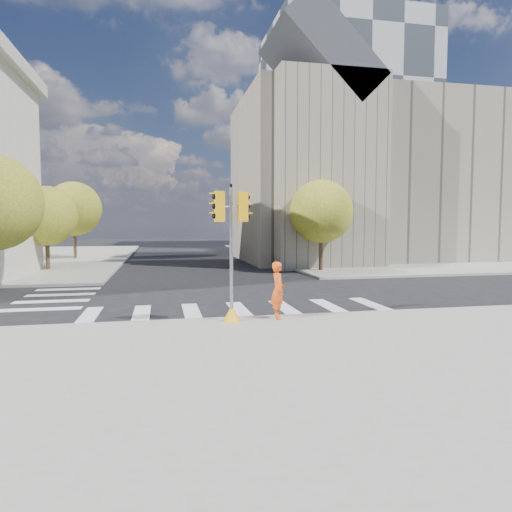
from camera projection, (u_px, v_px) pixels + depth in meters
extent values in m
plane|color=black|center=(233.00, 301.00, 19.33)|extent=(160.00, 160.00, 0.00)
cube|color=gray|center=(324.00, 394.00, 8.58)|extent=(30.00, 14.00, 0.15)
cube|color=gray|center=(380.00, 253.00, 48.77)|extent=(28.00, 40.00, 0.15)
cube|color=gray|center=(382.00, 183.00, 41.81)|extent=(26.00, 14.00, 14.00)
cube|color=gray|center=(318.00, 175.00, 35.30)|extent=(8.00, 8.00, 14.00)
cube|color=#383A3F|center=(319.00, 62.00, 34.69)|extent=(7.78, 8.00, 7.78)
cube|color=#9EA0A3|center=(342.00, 139.00, 63.73)|extent=(20.00, 18.00, 30.00)
cylinder|color=#382616|center=(48.00, 256.00, 30.79)|extent=(0.28, 0.28, 2.17)
sphere|color=#4D6D1F|center=(46.00, 216.00, 30.60)|extent=(4.00, 4.00, 4.00)
cylinder|color=#382616|center=(75.00, 245.00, 40.54)|extent=(0.28, 0.28, 2.62)
sphere|color=#4D6D1F|center=(74.00, 209.00, 40.31)|extent=(4.80, 4.80, 4.80)
cylinder|color=#382616|center=(321.00, 254.00, 30.53)|extent=(0.28, 0.28, 2.38)
sphere|color=#4D6D1F|center=(321.00, 211.00, 30.32)|extent=(4.20, 4.20, 4.20)
cylinder|color=#382616|center=(277.00, 245.00, 42.24)|extent=(0.28, 0.28, 2.52)
sphere|color=#4D6D1F|center=(277.00, 211.00, 42.02)|extent=(4.60, 4.60, 4.60)
cylinder|color=#382616|center=(251.00, 241.00, 53.97)|extent=(0.28, 0.28, 2.27)
sphere|color=#4D6D1F|center=(251.00, 218.00, 53.77)|extent=(4.00, 4.00, 4.00)
cylinder|color=black|center=(309.00, 212.00, 34.32)|extent=(0.12, 0.12, 8.00)
cube|color=black|center=(310.00, 158.00, 34.04)|extent=(0.35, 0.18, 0.22)
cylinder|color=black|center=(267.00, 215.00, 48.00)|extent=(0.12, 0.12, 8.00)
cube|color=black|center=(267.00, 177.00, 47.71)|extent=(0.35, 0.18, 0.22)
cone|color=#F6A50C|center=(232.00, 313.00, 14.57)|extent=(0.56, 0.56, 0.50)
cylinder|color=gray|center=(231.00, 255.00, 14.44)|extent=(0.11, 0.11, 4.25)
cylinder|color=black|center=(231.00, 186.00, 14.28)|extent=(0.07, 0.07, 0.12)
cylinder|color=gray|center=(231.00, 207.00, 14.33)|extent=(0.90, 0.18, 0.06)
cube|color=#F6A50C|center=(219.00, 206.00, 14.20)|extent=(0.33, 0.26, 0.95)
cube|color=#F6A50C|center=(243.00, 207.00, 14.45)|extent=(0.33, 0.26, 0.95)
imported|color=#F05616|center=(278.00, 290.00, 14.91)|extent=(0.46, 0.69, 1.88)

